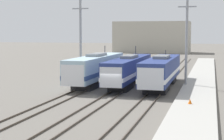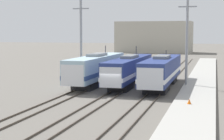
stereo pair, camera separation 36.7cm
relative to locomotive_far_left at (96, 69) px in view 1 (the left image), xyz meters
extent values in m
plane|color=#666059|center=(4.42, -7.78, -2.15)|extent=(400.00, 400.00, 0.00)
cube|color=#4C4238|center=(-0.72, -7.78, -2.07)|extent=(0.07, 120.00, 0.15)
cube|color=#4C4238|center=(0.72, -7.78, -2.07)|extent=(0.07, 120.00, 0.15)
cube|color=#4C4238|center=(3.71, -7.78, -2.07)|extent=(0.07, 120.00, 0.15)
cube|color=#4C4238|center=(5.14, -7.78, -2.07)|extent=(0.07, 120.00, 0.15)
cube|color=#4C4238|center=(8.13, -7.78, -2.07)|extent=(0.07, 120.00, 0.15)
cube|color=#4C4238|center=(9.56, -7.78, -2.07)|extent=(0.07, 120.00, 0.15)
cube|color=#232326|center=(0.00, -4.02, -1.67)|extent=(2.52, 4.00, 0.95)
cube|color=#232326|center=(0.00, 5.06, -1.67)|extent=(2.52, 4.00, 0.95)
cube|color=#9EBCCC|center=(0.00, 0.52, 0.24)|extent=(2.97, 18.17, 2.87)
cube|color=navy|center=(0.00, 0.52, -0.34)|extent=(3.01, 18.21, 0.52)
cube|color=silver|center=(0.00, -7.63, 0.02)|extent=(2.73, 2.08, 2.44)
cube|color=black|center=(0.00, -8.59, 0.56)|extent=(2.32, 0.08, 0.68)
cube|color=gray|center=(0.00, 0.52, 1.84)|extent=(1.63, 4.54, 0.35)
cylinder|color=#38383D|center=(0.00, 4.52, 2.30)|extent=(0.12, 0.12, 1.27)
cube|color=black|center=(4.42, -3.77, -1.67)|extent=(2.30, 4.15, 0.95)
cube|color=black|center=(4.42, 5.67, -1.67)|extent=(2.30, 4.15, 0.95)
cube|color=navy|center=(4.42, 0.95, 0.13)|extent=(2.71, 18.88, 2.66)
cube|color=silver|center=(4.42, 0.95, -0.40)|extent=(2.75, 18.92, 0.48)
cube|color=silver|center=(4.42, -7.51, -0.07)|extent=(2.49, 2.17, 2.26)
cube|color=black|center=(4.42, -8.51, 0.43)|extent=(2.12, 0.08, 0.63)
cube|color=slate|center=(4.42, 0.95, 1.64)|extent=(1.49, 4.72, 0.35)
cylinder|color=#38383D|center=(4.42, 5.10, 2.18)|extent=(0.12, 0.12, 1.42)
cube|color=black|center=(8.85, -4.47, -1.67)|extent=(2.61, 3.96, 0.95)
cube|color=black|center=(8.85, 4.53, -1.67)|extent=(2.61, 3.96, 0.95)
cube|color=navy|center=(8.85, 0.03, 0.18)|extent=(3.07, 18.01, 2.76)
cube|color=silver|center=(8.85, 0.03, -0.37)|extent=(3.11, 18.05, 0.50)
cube|color=silver|center=(8.85, -8.14, -0.03)|extent=(2.82, 1.88, 2.34)
cube|color=black|center=(8.85, -9.00, 0.49)|extent=(2.40, 0.08, 0.66)
cube|color=slate|center=(8.85, 0.03, 1.73)|extent=(1.69, 4.50, 0.35)
cylinder|color=#38383D|center=(8.85, 3.99, 1.98)|extent=(0.12, 0.12, 0.85)
cylinder|color=gray|center=(-2.45, 0.97, 3.65)|extent=(0.33, 0.33, 11.60)
cube|color=gray|center=(-2.45, 0.97, 8.06)|extent=(2.30, 0.16, 0.16)
cylinder|color=gray|center=(11.85, 0.97, 3.65)|extent=(0.33, 0.33, 11.60)
cube|color=gray|center=(11.85, 0.97, 8.06)|extent=(2.30, 0.16, 0.16)
cube|color=#A8A59E|center=(13.55, -7.78, -1.98)|extent=(4.00, 120.00, 0.32)
cone|color=orange|center=(13.15, -12.34, -1.59)|extent=(0.39, 0.39, 0.47)
cube|color=#B2AD9E|center=(-5.40, 83.16, 3.22)|extent=(25.97, 12.08, 10.73)
camera|label=1|loc=(15.04, -47.53, 4.82)|focal=60.00mm
camera|label=2|loc=(15.39, -47.43, 4.82)|focal=60.00mm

